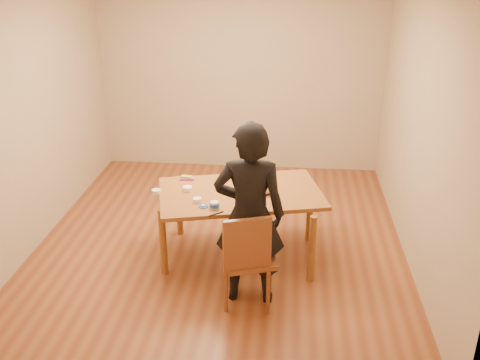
# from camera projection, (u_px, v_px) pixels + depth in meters

# --- Properties ---
(room_shell) EXTENTS (4.00, 4.50, 2.70)m
(room_shell) POSITION_uv_depth(u_px,v_px,m) (224.00, 116.00, 5.77)
(room_shell) COLOR brown
(room_shell) RESTS_ON ground
(dining_table) EXTENTS (1.81, 1.33, 0.04)m
(dining_table) POSITION_uv_depth(u_px,v_px,m) (240.00, 193.00, 5.42)
(dining_table) COLOR brown
(dining_table) RESTS_ON floor
(dining_chair) EXTENTS (0.55, 0.55, 0.04)m
(dining_chair) POSITION_uv_depth(u_px,v_px,m) (249.00, 258.00, 4.81)
(dining_chair) COLOR brown
(dining_chair) RESTS_ON floor
(cake_plate) EXTENTS (0.26, 0.26, 0.02)m
(cake_plate) POSITION_uv_depth(u_px,v_px,m) (263.00, 190.00, 5.42)
(cake_plate) COLOR #A90B10
(cake_plate) RESTS_ON dining_table
(cake) EXTENTS (0.22, 0.22, 0.07)m
(cake) POSITION_uv_depth(u_px,v_px,m) (263.00, 186.00, 5.40)
(cake) COLOR white
(cake) RESTS_ON cake_plate
(frosting_dome) EXTENTS (0.22, 0.22, 0.03)m
(frosting_dome) POSITION_uv_depth(u_px,v_px,m) (263.00, 182.00, 5.38)
(frosting_dome) COLOR white
(frosting_dome) RESTS_ON cake
(frosting_tub) EXTENTS (0.08, 0.08, 0.07)m
(frosting_tub) POSITION_uv_depth(u_px,v_px,m) (215.00, 205.00, 5.05)
(frosting_tub) COLOR white
(frosting_tub) RESTS_ON dining_table
(frosting_lid) EXTENTS (0.09, 0.09, 0.01)m
(frosting_lid) POSITION_uv_depth(u_px,v_px,m) (203.00, 206.00, 5.09)
(frosting_lid) COLOR #174597
(frosting_lid) RESTS_ON dining_table
(frosting_dollop) EXTENTS (0.04, 0.04, 0.02)m
(frosting_dollop) POSITION_uv_depth(u_px,v_px,m) (203.00, 205.00, 5.09)
(frosting_dollop) COLOR white
(frosting_dollop) RESTS_ON frosting_lid
(ramekin_green) EXTENTS (0.08, 0.08, 0.04)m
(ramekin_green) POSITION_uv_depth(u_px,v_px,m) (197.00, 200.00, 5.18)
(ramekin_green) COLOR white
(ramekin_green) RESTS_ON dining_table
(ramekin_yellow) EXTENTS (0.09, 0.09, 0.04)m
(ramekin_yellow) POSITION_uv_depth(u_px,v_px,m) (188.00, 189.00, 5.42)
(ramekin_yellow) COLOR white
(ramekin_yellow) RESTS_ON dining_table
(ramekin_multi) EXTENTS (0.09, 0.09, 0.04)m
(ramekin_multi) POSITION_uv_depth(u_px,v_px,m) (156.00, 192.00, 5.36)
(ramekin_multi) COLOR white
(ramekin_multi) RESTS_ON dining_table
(candy_box_pink) EXTENTS (0.15, 0.08, 0.02)m
(candy_box_pink) POSITION_uv_depth(u_px,v_px,m) (187.00, 179.00, 5.69)
(candy_box_pink) COLOR #CD307F
(candy_box_pink) RESTS_ON dining_table
(candy_box_green) EXTENTS (0.12, 0.07, 0.02)m
(candy_box_green) POSITION_uv_depth(u_px,v_px,m) (187.00, 177.00, 5.68)
(candy_box_green) COLOR green
(candy_box_green) RESTS_ON candy_box_pink
(spatula) EXTENTS (0.13, 0.12, 0.01)m
(spatula) POSITION_uv_depth(u_px,v_px,m) (216.00, 214.00, 4.95)
(spatula) COLOR black
(spatula) RESTS_ON dining_table
(person) EXTENTS (0.64, 0.42, 1.73)m
(person) POSITION_uv_depth(u_px,v_px,m) (250.00, 215.00, 4.69)
(person) COLOR black
(person) RESTS_ON floor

